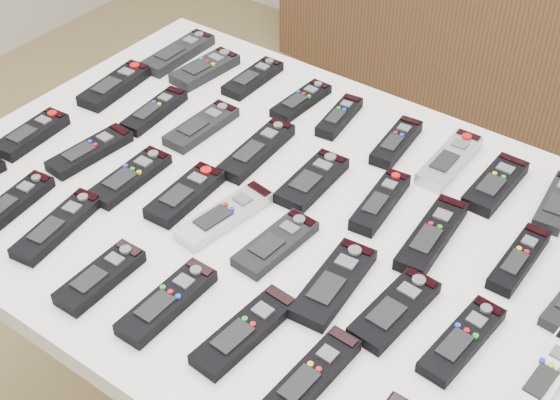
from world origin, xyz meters
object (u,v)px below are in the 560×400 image
Objects in this scene: remote_3 at (301,101)px; remote_34 at (245,331)px; sideboard at (509,2)px; remote_27 at (462,340)px; remote_21 at (130,177)px; remote_17 at (519,259)px; remote_19 at (32,134)px; remote_30 at (12,204)px; remote_1 at (205,69)px; remote_6 at (450,160)px; remote_20 at (90,151)px; remote_2 at (253,78)px; remote_12 at (202,126)px; remote_0 at (178,53)px; remote_22 at (185,194)px; remote_32 at (100,277)px; remote_4 at (339,117)px; remote_25 at (334,283)px; remote_13 at (257,150)px; remote_24 at (276,243)px; remote_33 at (167,302)px; table at (280,233)px; remote_26 at (395,309)px; remote_8 at (558,203)px; remote_16 at (432,235)px; remote_15 at (380,202)px; remote_23 at (225,215)px; remote_11 at (155,111)px; remote_7 at (495,184)px; remote_28 at (547,375)px; remote_5 at (396,142)px; remote_10 at (115,85)px; remote_35 at (310,377)px; remote_31 at (57,226)px; remote_14 at (312,180)px.

remote_34 is at bearing -60.13° from remote_3.
sideboard is 1.90m from remote_27.
remote_17 is at bearing 16.44° from remote_21.
remote_30 is at bearing -53.34° from remote_19.
remote_6 is at bearing 6.75° from remote_1.
remote_20 is (0.02, -0.36, -0.00)m from remote_1.
remote_2 and remote_12 have the same top height.
sideboard is 10.57× the size of remote_21.
remote_0 and remote_22 have the same top height.
remote_3 is 0.61m from remote_32.
remote_4 is 0.85× the size of remote_12.
remote_25 is at bearing -47.03° from remote_3.
remote_0 reaches higher than remote_21.
remote_32 is (0.01, -0.41, -0.00)m from remote_13.
remote_20 is 0.34m from remote_32.
remote_33 reaches higher than remote_24.
remote_26 is (0.28, -0.10, 0.07)m from table.
remote_16 is (-0.14, -0.21, 0.00)m from remote_8.
remote_15 is 0.27m from remote_23.
remote_6 reaches higher than remote_11.
remote_7 reaches higher than remote_28.
remote_2 is at bearing 134.16° from remote_25.
remote_22 is at bearing -127.18° from remote_5.
table is 0.31m from remote_4.
remote_23 and remote_26 have the same top height.
remote_10 is 0.98× the size of remote_34.
remote_4 is at bearing -0.40° from remote_3.
remote_11 is 0.25m from remote_13.
remote_6 is 0.27m from remote_17.
remote_10 reaches higher than remote_12.
remote_6 is 1.13× the size of remote_24.
remote_13 is 0.54m from remote_35.
remote_33 reaches higher than remote_31.
remote_8 is at bearing 52.22° from remote_24.
remote_14 is at bearing 84.71° from table.
remote_14 is at bearing 113.01° from remote_34.
remote_6 is 0.22m from remote_16.
table is 0.31m from remote_26.
remote_0 is 1.00× the size of remote_16.
remote_20 is at bearing -120.40° from remote_12.
table is 0.49m from remote_8.
remote_1 is 0.69m from remote_33.
remote_17 and remote_28 have the same top height.
remote_8 is at bearing -3.26° from remote_5.
remote_28 reaches higher than table.
sideboard is 10.75× the size of remote_26.
remote_6 is 0.39m from remote_25.
remote_3 is 0.53m from remote_25.
remote_6 reaches higher than remote_26.
remote_5 is at bearing 6.06° from remote_1.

